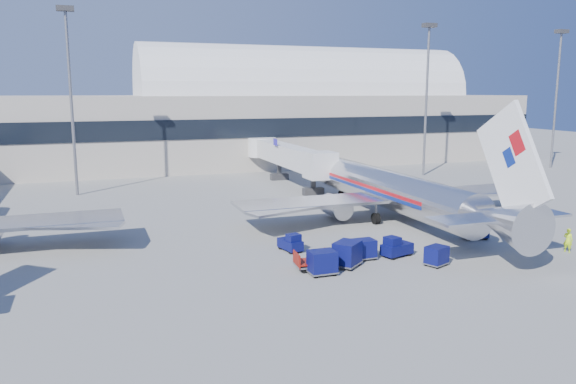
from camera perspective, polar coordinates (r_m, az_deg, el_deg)
name	(u,v)px	position (r m, az deg, el deg)	size (l,w,h in m)	color
ground	(319,240)	(48.88, 3.20, -4.85)	(260.00, 260.00, 0.00)	gray
terminal	(117,123)	(99.68, -17.02, 6.75)	(170.00, 28.15, 21.00)	#B2AA9E
airliner_main	(395,191)	(56.61, 10.81, 0.09)	(32.00, 37.26, 12.07)	silver
jetbridge_near	(284,155)	(79.19, -0.38, 3.82)	(4.40, 27.50, 6.25)	silver
mast_west	(69,74)	(73.51, -21.32, 11.14)	(2.00, 1.20, 22.60)	slate
mast_east	(427,77)	(88.04, 13.97, 11.24)	(2.00, 1.20, 22.60)	slate
mast_far_east	(558,79)	(103.92, 25.73, 10.34)	(2.00, 1.20, 22.60)	slate
barrier_near	(477,215)	(59.54, 18.62, -2.20)	(3.00, 0.55, 0.90)	#9E9E96
barrier_mid	(503,212)	(61.61, 21.03, -1.95)	(3.00, 0.55, 0.90)	#9E9E96
barrier_far	(529,210)	(63.79, 23.28, -1.71)	(3.00, 0.55, 0.90)	#9E9E96
tug_lead	(396,247)	(44.51, 10.91, -5.53)	(2.75, 1.90, 1.63)	#090C48
tug_right	(474,232)	(51.39, 18.41, -3.89)	(2.24, 1.34, 1.38)	#090C48
tug_left	(291,243)	(45.18, 0.28, -5.19)	(1.59, 2.47, 1.49)	#090C48
cart_train_a	(364,249)	(43.34, 7.70, -5.74)	(1.79, 1.38, 1.56)	#090C48
cart_train_b	(347,253)	(41.37, 6.02, -6.23)	(2.67, 2.60, 1.87)	#090C48
cart_train_c	(322,262)	(39.49, 3.49, -7.12)	(1.95, 1.49, 1.72)	#090C48
cart_solo_near	(437,255)	(42.88, 14.86, -6.24)	(2.02, 1.81, 1.46)	#090C48
cart_solo_far	(533,227)	(53.41, 23.60, -3.30)	(2.40, 2.02, 1.86)	#090C48
cart_open_red	(313,263)	(40.68, 2.54, -7.24)	(2.62, 1.95, 0.67)	slate
ramp_worker	(568,240)	(50.08, 26.57, -4.40)	(0.71, 0.47, 1.95)	#ADDB17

